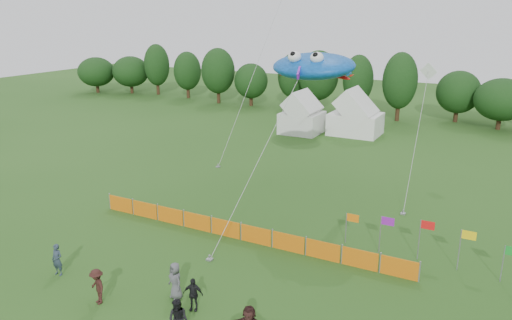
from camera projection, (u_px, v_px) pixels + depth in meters
The scene contains 14 objects.
ground at pixel (193, 305), 22.26m from camera, with size 160.00×160.00×0.00m, color #234C16.
treeline at pixel (424, 86), 58.36m from camera, with size 104.57×8.78×8.36m.
tent_left at pixel (302, 116), 53.45m from camera, with size 4.14×4.14×3.65m.
tent_right at pixel (356, 117), 52.73m from camera, with size 5.28×4.22×3.73m.
barrier_fence at pixel (240, 232), 28.53m from camera, with size 19.90×0.06×1.00m.
flag_row at pixel (444, 240), 25.32m from camera, with size 10.73×0.64×2.26m.
spectator_a at pixel (57, 260), 24.63m from camera, with size 0.60×0.39×1.63m, color #293645.
spectator_b at pixel (178, 320), 19.68m from camera, with size 0.87×0.67×1.78m, color black.
spectator_c at pixel (97, 286), 22.20m from camera, with size 1.08×0.62×1.67m, color #321714.
spectator_d at pixel (193, 294), 21.72m from camera, with size 0.90×0.38×1.54m, color black.
spectator_e at pixel (175, 281), 22.60m from camera, with size 0.86×0.56×1.75m, color #4E4E53.
stingray_kite at pixel (316, 66), 31.27m from camera, with size 6.93×17.37×10.39m.
small_kite_white at pixel (423, 100), 37.85m from camera, with size 1.86×11.19×8.76m.
small_kite_dark at pixel (258, 61), 43.97m from camera, with size 2.04×9.98×14.88m.
Camera 1 is at (11.63, -15.87, 12.58)m, focal length 35.00 mm.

